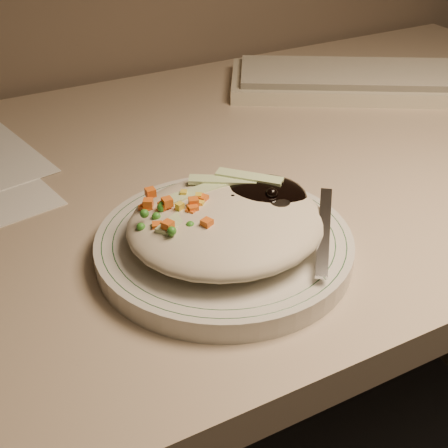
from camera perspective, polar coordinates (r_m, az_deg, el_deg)
name	(u,v)px	position (r m, az deg, el deg)	size (l,w,h in m)	color
desk	(218,290)	(0.89, -0.51, -6.07)	(1.40, 0.70, 0.74)	tan
plate	(224,246)	(0.61, 0.00, -2.04)	(0.25, 0.25, 0.02)	silver
plate_rim	(224,238)	(0.61, 0.00, -1.27)	(0.24, 0.24, 0.00)	#144723
meal	(228,218)	(0.60, 0.40, 0.52)	(0.21, 0.19, 0.05)	#BAAF97
keyboard	(371,80)	(1.04, 13.25, 12.66)	(0.46, 0.36, 0.03)	beige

